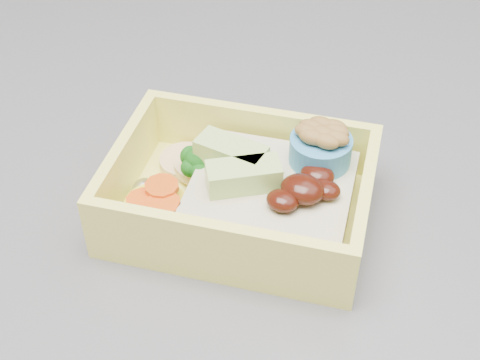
% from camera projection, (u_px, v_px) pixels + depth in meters
% --- Properties ---
extents(bento_box, '(0.18, 0.14, 0.06)m').
position_uv_depth(bento_box, '(249.00, 191.00, 0.42)').
color(bento_box, '#FFF869').
rests_on(bento_box, island).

